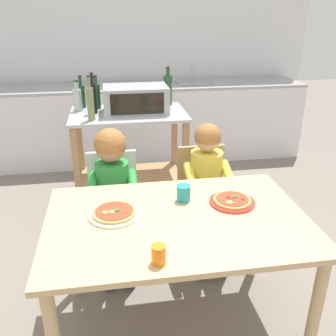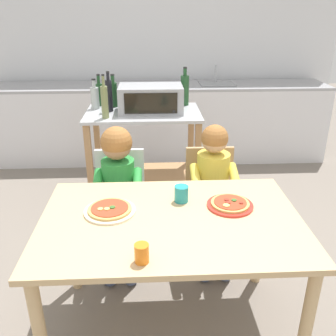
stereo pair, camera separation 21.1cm
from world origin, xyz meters
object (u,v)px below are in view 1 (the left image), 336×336
(bottle_slim_sauce, at_px, (93,96))
(bottle_brown_beer, at_px, (81,95))
(kitchen_island_cart, at_px, (130,147))
(bottle_tall_green_wine, at_px, (168,89))
(bottle_dark_olive_oil, at_px, (90,103))
(child_in_yellow_shirt, at_px, (208,181))
(bottle_squat_spirits, at_px, (96,95))
(dining_table, at_px, (177,234))
(drinking_cup_orange, at_px, (159,254))
(dining_chair_left, at_px, (114,202))
(bottle_clear_vinegar, at_px, (78,99))
(pizza_plate_cream, at_px, (114,213))
(toaster_oven, at_px, (136,99))
(child_in_green_shirt, at_px, (113,184))
(drinking_cup_teal, at_px, (184,193))
(dining_chair_right, at_px, (203,194))
(pizza_plate_red_rimmed, at_px, (232,201))

(bottle_slim_sauce, distance_m, bottle_brown_beer, 0.24)
(kitchen_island_cart, relative_size, bottle_tall_green_wine, 2.88)
(bottle_dark_olive_oil, distance_m, child_in_yellow_shirt, 1.10)
(bottle_squat_spirits, relative_size, dining_table, 0.21)
(bottle_squat_spirits, xyz_separation_m, drinking_cup_orange, (0.27, -1.98, -0.25))
(bottle_tall_green_wine, relative_size, dining_chair_left, 0.41)
(dining_table, xyz_separation_m, drinking_cup_orange, (-0.14, -0.34, 0.14))
(drinking_cup_orange, bearing_deg, child_in_yellow_shirt, 63.54)
(bottle_clear_vinegar, xyz_separation_m, pizza_plate_cream, (0.25, -1.49, -0.26))
(bottle_slim_sauce, relative_size, dining_table, 0.25)
(toaster_oven, bearing_deg, bottle_brown_beer, 152.54)
(child_in_green_shirt, relative_size, drinking_cup_orange, 11.94)
(pizza_plate_cream, distance_m, drinking_cup_teal, 0.40)
(child_in_green_shirt, bearing_deg, toaster_oven, 74.87)
(bottle_tall_green_wine, bearing_deg, kitchen_island_cart, -149.56)
(dining_chair_right, xyz_separation_m, pizza_plate_red_rimmed, (-0.00, -0.62, 0.28))
(bottle_dark_olive_oil, height_order, dining_chair_left, bottle_dark_olive_oil)
(kitchen_island_cart, height_order, bottle_slim_sauce, bottle_slim_sauce)
(bottle_clear_vinegar, xyz_separation_m, bottle_squat_spirits, (0.15, 0.06, 0.01))
(drinking_cup_orange, bearing_deg, pizza_plate_red_rimmed, 43.88)
(bottle_dark_olive_oil, xyz_separation_m, bottle_brown_beer, (-0.09, 0.42, -0.03))
(bottle_tall_green_wine, distance_m, drinking_cup_orange, 2.06)
(child_in_yellow_shirt, relative_size, drinking_cup_orange, 11.93)
(dining_chair_left, distance_m, pizza_plate_cream, 0.69)
(pizza_plate_cream, bearing_deg, dining_chair_right, 45.03)
(pizza_plate_red_rimmed, bearing_deg, pizza_plate_cream, -177.44)
(bottle_dark_olive_oil, distance_m, pizza_plate_red_rimmed, 1.43)
(child_in_green_shirt, height_order, drinking_cup_orange, child_in_green_shirt)
(bottle_squat_spirits, xyz_separation_m, dining_chair_right, (0.74, -0.91, -0.55))
(bottle_tall_green_wine, bearing_deg, bottle_slim_sauce, -163.57)
(pizza_plate_red_rimmed, height_order, drinking_cup_teal, drinking_cup_teal)
(bottle_slim_sauce, relative_size, dining_chair_left, 0.41)
(pizza_plate_cream, height_order, drinking_cup_orange, drinking_cup_orange)
(bottle_slim_sauce, xyz_separation_m, drinking_cup_teal, (0.50, -1.30, -0.27))
(pizza_plate_red_rimmed, bearing_deg, bottle_squat_spirits, 115.81)
(bottle_squat_spirits, height_order, pizza_plate_cream, bottle_squat_spirits)
(bottle_clear_vinegar, bearing_deg, pizza_plate_red_rimmed, -58.64)
(bottle_squat_spirits, bearing_deg, child_in_yellow_shirt, -54.48)
(toaster_oven, relative_size, bottle_dark_olive_oil, 1.54)
(bottle_tall_green_wine, xyz_separation_m, bottle_slim_sauce, (-0.65, -0.19, 0.00))
(bottle_slim_sauce, bearing_deg, dining_chair_right, -44.65)
(dining_chair_left, xyz_separation_m, pizza_plate_red_rimmed, (0.64, -0.61, 0.28))
(bottle_dark_olive_oil, height_order, bottle_brown_beer, bottle_dark_olive_oil)
(bottle_clear_vinegar, xyz_separation_m, dining_table, (0.57, -1.57, -0.37))
(bottle_slim_sauce, bearing_deg, child_in_yellow_shirt, -49.00)
(bottle_squat_spirits, distance_m, bottle_brown_beer, 0.14)
(toaster_oven, distance_m, bottle_slim_sauce, 0.35)
(dining_chair_left, height_order, child_in_yellow_shirt, child_in_yellow_shirt)
(bottle_slim_sauce, bearing_deg, drinking_cup_teal, -68.83)
(bottle_tall_green_wine, distance_m, pizza_plate_red_rimmed, 1.59)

